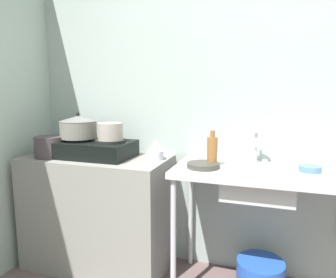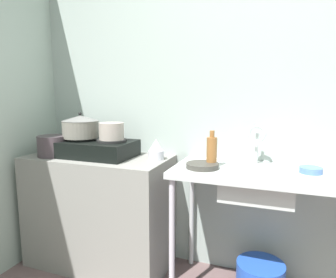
% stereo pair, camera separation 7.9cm
% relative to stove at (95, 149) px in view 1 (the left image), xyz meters
% --- Properties ---
extents(wall_back, '(4.50, 0.10, 2.45)m').
position_rel_stove_xyz_m(wall_back, '(1.26, 0.32, 0.31)').
color(wall_back, '#9BA8A1').
rests_on(wall_back, ground).
extents(counter_concrete, '(1.08, 0.53, 0.85)m').
position_rel_stove_xyz_m(counter_concrete, '(0.01, -0.00, -0.49)').
color(counter_concrete, gray).
rests_on(counter_concrete, ground).
extents(counter_sink, '(1.43, 0.53, 0.85)m').
position_rel_stove_xyz_m(counter_sink, '(1.36, 0.00, -0.14)').
color(counter_sink, silver).
rests_on(counter_sink, ground).
extents(stove, '(0.56, 0.37, 0.14)m').
position_rel_stove_xyz_m(stove, '(0.00, 0.00, 0.00)').
color(stove, black).
rests_on(stove, counter_concrete).
extents(pot_on_left_burner, '(0.28, 0.28, 0.19)m').
position_rel_stove_xyz_m(pot_on_left_burner, '(-0.13, -0.00, 0.16)').
color(pot_on_left_burner, slate).
rests_on(pot_on_left_burner, stove).
extents(pot_on_right_burner, '(0.18, 0.18, 0.12)m').
position_rel_stove_xyz_m(pot_on_right_burner, '(0.13, -0.00, 0.13)').
color(pot_on_right_burner, '#A3968C').
rests_on(pot_on_right_burner, stove).
extents(pot_beside_stove, '(0.23, 0.23, 0.15)m').
position_rel_stove_xyz_m(pot_beside_stove, '(-0.31, -0.10, 0.01)').
color(pot_beside_stove, '#44383D').
rests_on(pot_beside_stove, counter_concrete).
extents(percolator, '(0.11, 0.11, 0.15)m').
position_rel_stove_xyz_m(percolator, '(0.46, 0.06, 0.01)').
color(percolator, silver).
rests_on(percolator, counter_concrete).
extents(sink_basin, '(0.43, 0.34, 0.17)m').
position_rel_stove_xyz_m(sink_basin, '(1.17, -0.03, -0.15)').
color(sink_basin, silver).
rests_on(sink_basin, counter_sink).
extents(faucet, '(0.12, 0.07, 0.27)m').
position_rel_stove_xyz_m(faucet, '(1.14, 0.14, 0.12)').
color(faucet, silver).
rests_on(faucet, counter_sink).
extents(frying_pan, '(0.21, 0.21, 0.03)m').
position_rel_stove_xyz_m(frying_pan, '(0.83, -0.07, -0.05)').
color(frying_pan, '#3C3933').
rests_on(frying_pan, counter_sink).
extents(small_bowl_on_drainboard, '(0.13, 0.13, 0.04)m').
position_rel_stove_xyz_m(small_bowl_on_drainboard, '(1.47, 0.04, -0.05)').
color(small_bowl_on_drainboard, '#4C6FAD').
rests_on(small_bowl_on_drainboard, counter_sink).
extents(bottle_by_sink, '(0.07, 0.07, 0.24)m').
position_rel_stove_xyz_m(bottle_by_sink, '(0.88, -0.02, 0.04)').
color(bottle_by_sink, '#915C2E').
rests_on(bottle_by_sink, counter_sink).
extents(bucket_on_floor, '(0.31, 0.31, 0.22)m').
position_rel_stove_xyz_m(bucket_on_floor, '(1.21, 0.03, -0.81)').
color(bucket_on_floor, blue).
rests_on(bucket_on_floor, ground).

